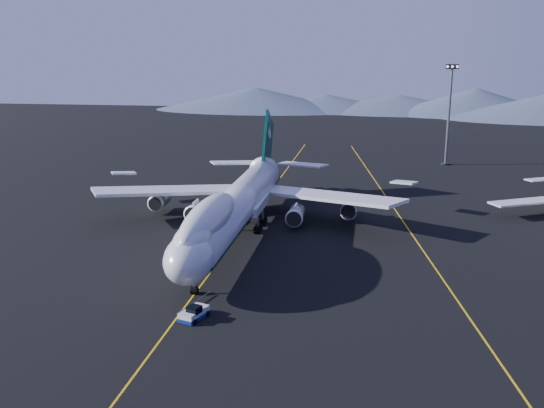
# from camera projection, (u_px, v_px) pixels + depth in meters

# --- Properties ---
(ground) EXTENTS (500.00, 500.00, 0.00)m
(ground) POSITION_uv_depth(u_px,v_px,m) (237.00, 236.00, 106.79)
(ground) COLOR black
(ground) RESTS_ON ground
(taxiway_line_main) EXTENTS (0.25, 220.00, 0.01)m
(taxiway_line_main) POSITION_uv_depth(u_px,v_px,m) (237.00, 236.00, 106.79)
(taxiway_line_main) COLOR gold
(taxiway_line_main) RESTS_ON ground
(taxiway_line_side) EXTENTS (28.08, 198.09, 0.01)m
(taxiway_line_side) POSITION_uv_depth(u_px,v_px,m) (408.00, 228.00, 111.66)
(taxiway_line_side) COLOR gold
(taxiway_line_side) RESTS_ON ground
(boeing_747) EXTENTS (59.62, 72.43, 19.37)m
(boeing_747) POSITION_uv_depth(u_px,v_px,m) (237.00, 204.00, 105.40)
(boeing_747) COLOR silver
(boeing_747) RESTS_ON ground
(pushback_tug) EXTENTS (3.38, 4.64, 1.82)m
(pushback_tug) POSITION_uv_depth(u_px,v_px,m) (194.00, 314.00, 73.88)
(pushback_tug) COLOR silver
(pushback_tug) RESTS_ON ground
(floodlight_mast) EXTENTS (3.49, 2.61, 28.22)m
(floodlight_mast) POSITION_uv_depth(u_px,v_px,m) (449.00, 115.00, 170.84)
(floodlight_mast) COLOR black
(floodlight_mast) RESTS_ON ground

